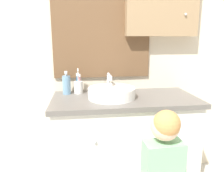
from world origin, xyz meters
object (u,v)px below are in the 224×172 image
toothbrush_holder (78,87)px  child_figure (163,168)px  sink_basin (112,92)px  soap_dispenser (67,85)px

toothbrush_holder → child_figure: 0.88m
toothbrush_holder → sink_basin: bearing=-34.5°
sink_basin → soap_dispenser: bearing=155.5°
toothbrush_holder → soap_dispenser: 0.10m
sink_basin → toothbrush_holder: toothbrush_holder is taller
soap_dispenser → child_figure: soap_dispenser is taller
soap_dispenser → sink_basin: bearing=-24.5°
sink_basin → soap_dispenser: (-0.34, 0.15, 0.03)m
soap_dispenser → child_figure: (0.57, -0.63, -0.38)m
sink_basin → soap_dispenser: 0.37m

